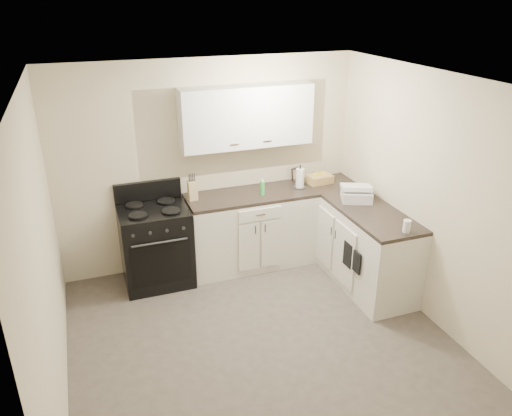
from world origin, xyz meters
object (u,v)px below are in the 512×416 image
object	(u,v)px
knife_block	(192,191)
paper_towel	(300,178)
countertop_grill	(356,195)
stove	(156,246)
wicker_basket	(319,179)

from	to	relation	value
knife_block	paper_towel	xyz separation A→B (m)	(1.32, -0.07, 0.01)
knife_block	paper_towel	bearing A→B (deg)	-7.53
countertop_grill	stove	bearing A→B (deg)	-171.41
knife_block	stove	bearing A→B (deg)	-175.04
paper_towel	countertop_grill	size ratio (longest dim) A/B	0.73
stove	countertop_grill	size ratio (longest dim) A/B	2.79
stove	paper_towel	xyz separation A→B (m)	(1.81, 0.02, 0.60)
countertop_grill	paper_towel	bearing A→B (deg)	150.35
paper_towel	countertop_grill	distance (m)	0.74
knife_block	countertop_grill	size ratio (longest dim) A/B	0.68
stove	wicker_basket	xyz separation A→B (m)	(2.11, 0.08, 0.53)
paper_towel	wicker_basket	xyz separation A→B (m)	(0.30, 0.06, -0.07)
stove	knife_block	xyz separation A→B (m)	(0.48, 0.08, 0.59)
knife_block	countertop_grill	distance (m)	1.89
stove	wicker_basket	distance (m)	2.17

